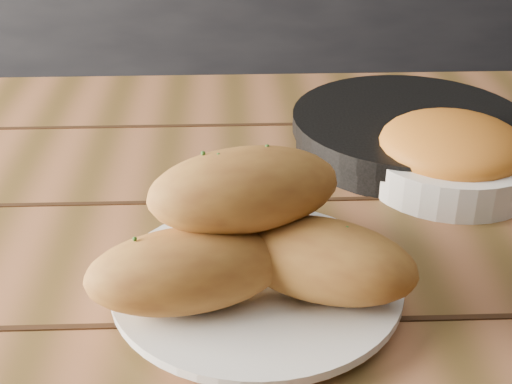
% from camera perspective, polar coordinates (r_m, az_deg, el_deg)
% --- Properties ---
extents(counter, '(2.80, 0.60, 0.90)m').
position_cam_1_polar(counter, '(2.29, 6.56, 11.71)').
color(counter, black).
rests_on(counter, ground).
extents(table, '(1.64, 0.99, 0.75)m').
position_cam_1_polar(table, '(0.72, 2.11, -10.61)').
color(table, brown).
rests_on(table, ground).
extents(plate, '(0.25, 0.25, 0.02)m').
position_cam_1_polar(plate, '(0.61, 0.07, -7.48)').
color(plate, silver).
rests_on(plate, table).
extents(bread_rolls, '(0.28, 0.22, 0.12)m').
position_cam_1_polar(bread_rolls, '(0.58, -0.46, -3.25)').
color(bread_rolls, '#AB742F').
rests_on(bread_rolls, plate).
extents(skillet, '(0.41, 0.28, 0.05)m').
position_cam_1_polar(skillet, '(0.88, 12.25, 4.74)').
color(skillet, black).
rests_on(skillet, table).
extents(bowl, '(0.19, 0.19, 0.07)m').
position_cam_1_polar(bowl, '(0.81, 15.36, 2.90)').
color(bowl, white).
rests_on(bowl, table).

